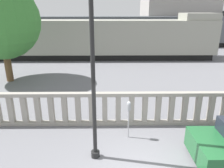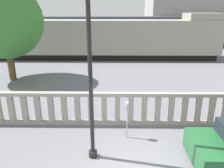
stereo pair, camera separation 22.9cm
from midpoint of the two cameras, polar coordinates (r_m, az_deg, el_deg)
The scene contains 7 objects.
balustrade at distance 8.76m, azimuth 5.70°, elevation -6.51°, with size 14.81×0.24×1.38m.
lamppost at distance 5.85m, azimuth -5.06°, elevation 17.86°, with size 0.42×0.42×6.73m.
parking_meter at distance 7.71m, azimuth 4.90°, elevation -6.68°, with size 0.15×0.15×1.42m.
train_near at distance 20.89m, azimuth -9.96°, elevation 11.61°, with size 26.96×2.87×4.09m.
train_far at distance 27.75m, azimuth 7.79°, elevation 13.62°, with size 27.90×2.91×4.18m.
building_block at distance 32.70m, azimuth 17.89°, elevation 18.79°, with size 8.89×7.87×9.51m.
tree_left at distance 15.13m, azimuth -25.90°, elevation 14.62°, with size 4.60×4.60×6.07m.
Camera 2 is at (-0.65, -4.83, 4.47)m, focal length 35.00 mm.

